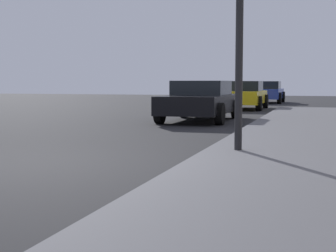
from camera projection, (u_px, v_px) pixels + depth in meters
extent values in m
plane|color=#232326|center=(52.00, 165.00, 7.55)|extent=(80.00, 80.00, 0.00)
cylinder|color=black|center=(240.00, 18.00, 7.98)|extent=(0.12, 0.12, 4.17)
cube|color=black|center=(200.00, 104.00, 16.14)|extent=(1.80, 4.32, 0.55)
cube|color=black|center=(202.00, 88.00, 16.31)|extent=(1.59, 1.94, 0.45)
cylinder|color=black|center=(220.00, 114.00, 14.58)|extent=(0.22, 0.64, 0.64)
cylinder|color=black|center=(160.00, 113.00, 15.10)|extent=(0.22, 0.64, 0.64)
cylinder|color=black|center=(236.00, 109.00, 17.22)|extent=(0.22, 0.64, 0.64)
cylinder|color=black|center=(184.00, 108.00, 17.74)|extent=(0.22, 0.64, 0.64)
cube|color=yellow|center=(243.00, 97.00, 23.05)|extent=(1.72, 4.03, 0.55)
cube|color=black|center=(244.00, 86.00, 23.20)|extent=(1.51, 1.81, 0.45)
cylinder|color=black|center=(259.00, 103.00, 21.59)|extent=(0.22, 0.64, 0.64)
cylinder|color=black|center=(219.00, 103.00, 22.09)|extent=(0.22, 0.64, 0.64)
cylinder|color=black|center=(265.00, 101.00, 24.05)|extent=(0.22, 0.64, 0.64)
cylinder|color=black|center=(229.00, 101.00, 24.55)|extent=(0.22, 0.64, 0.64)
cube|color=#233899|center=(265.00, 94.00, 30.05)|extent=(1.82, 4.08, 0.55)
cube|color=black|center=(266.00, 85.00, 30.20)|extent=(1.60, 1.83, 0.45)
cylinder|color=black|center=(279.00, 98.00, 28.56)|extent=(0.22, 0.64, 0.64)
cylinder|color=black|center=(247.00, 98.00, 29.09)|extent=(0.22, 0.64, 0.64)
cylinder|color=black|center=(283.00, 97.00, 31.05)|extent=(0.22, 0.64, 0.64)
cylinder|color=black|center=(253.00, 97.00, 31.57)|extent=(0.22, 0.64, 0.64)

